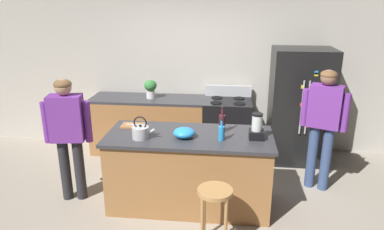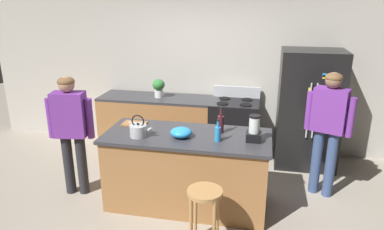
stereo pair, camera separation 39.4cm
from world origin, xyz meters
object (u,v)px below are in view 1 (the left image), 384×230
Objects in this scene: kitchen_island at (189,170)px; chef_knife at (135,125)px; person_by_sink_right at (324,119)px; blender_appliance at (257,128)px; mixing_bowl at (184,133)px; person_by_island_left at (68,129)px; stove_range at (227,128)px; tea_kettle at (141,132)px; potted_plant at (151,88)px; cutting_board at (133,126)px; bottle_wine at (222,123)px; refrigerator at (299,106)px; bar_stool at (215,202)px; bottle_soda at (222,132)px.

chef_knife is at bearing 163.56° from kitchen_island.
person_by_sink_right is 5.36× the size of blender_appliance.
kitchen_island is 1.21× the size of person_by_sink_right.
mixing_bowl is 0.73m from chef_knife.
stove_range is at bearing 38.62° from person_by_island_left.
blender_appliance is 1.34m from tea_kettle.
mixing_bowl is at bearing -65.05° from potted_plant.
person_by_sink_right is (3.19, 0.62, 0.04)m from person_by_island_left.
kitchen_island is at bearing 17.08° from tea_kettle.
blender_appliance is 1.02× the size of cutting_board.
person_by_sink_right reaches higher than bottle_wine.
bottle_wine is 1.11m from chef_knife.
person_by_island_left is (-3.05, -1.52, 0.07)m from refrigerator.
person_by_island_left is 5.76× the size of tea_kettle.
stove_range reaches higher than cutting_board.
blender_appliance reaches higher than cutting_board.
person_by_sink_right is 1.97m from bar_stool.
person_by_island_left is at bearing 171.47° from tea_kettle.
bar_stool is (0.35, -0.77, 0.05)m from kitchen_island.
bar_stool is at bearing -63.39° from potted_plant.
bottle_wine reaches higher than chef_knife.
bottle_soda is (0.39, -0.12, 0.56)m from kitchen_island.
bottle_soda is 1.18m from cutting_board.
mixing_bowl is at bearing 175.10° from bottle_soda.
person_by_sink_right is 2.36m from tea_kettle.
chef_knife is at bearing 163.09° from bottle_soda.
bottle_wine reaches higher than tea_kettle.
cutting_board is at bearing -170.03° from chef_knife.
bottle_wine is 0.98m from tea_kettle.
blender_appliance is at bearing 5.81° from tea_kettle.
bottle_wine reaches higher than cutting_board.
cutting_board is (0.76, 0.24, -0.01)m from person_by_island_left.
bar_stool is 2.22× the size of cutting_board.
tea_kettle is (-1.33, -0.14, -0.05)m from blender_appliance.
person_by_sink_right is at bearing 19.08° from chef_knife.
tea_kettle is (-0.90, 0.60, 0.50)m from bar_stool.
bottle_soda is at bearing -125.57° from refrigerator.
chef_knife is (-0.72, 0.21, 0.49)m from kitchen_island.
tea_kettle is at bearing -62.99° from cutting_board.
bottle_wine reaches higher than potted_plant.
bottle_wine reaches higher than bottle_soda.
potted_plant is 1.00× the size of cutting_board.
person_by_sink_right is 2.47× the size of bar_stool.
chef_knife reaches higher than cutting_board.
tea_kettle is (-2.23, -0.77, 0.02)m from person_by_sink_right.
potted_plant is at bearing 130.44° from bottle_wine.
potted_plant reaches higher than bar_stool.
bar_stool is at bearing -92.01° from bottle_wine.
kitchen_island is at bearing 0.93° from person_by_island_left.
person_by_island_left reaches higher than kitchen_island.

